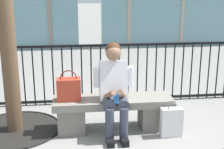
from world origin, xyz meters
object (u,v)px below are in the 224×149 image
object	(u,v)px
seated_person_with_phone	(114,87)
handbag_on_bench	(69,89)
stone_bench	(113,110)
shopping_bag	(171,122)

from	to	relation	value
seated_person_with_phone	handbag_on_bench	bearing A→B (deg)	168.51
stone_bench	shopping_bag	distance (m)	0.79
stone_bench	seated_person_with_phone	size ratio (longest dim) A/B	1.32
stone_bench	handbag_on_bench	size ratio (longest dim) A/B	3.92
handbag_on_bench	shopping_bag	bearing A→B (deg)	-12.56
seated_person_with_phone	handbag_on_bench	distance (m)	0.60
handbag_on_bench	stone_bench	bearing A→B (deg)	0.99
stone_bench	seated_person_with_phone	xyz separation A→B (m)	(0.00, -0.13, 0.38)
stone_bench	shopping_bag	world-z (taller)	shopping_bag
stone_bench	shopping_bag	bearing A→B (deg)	-22.47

